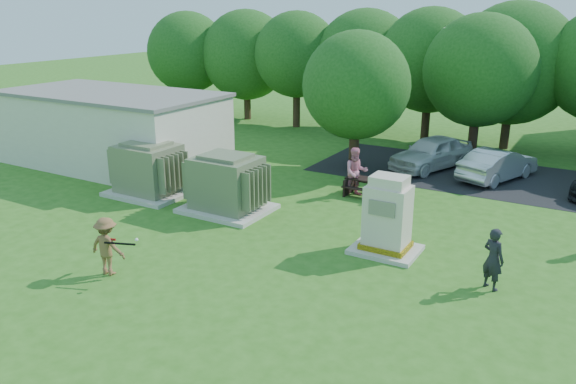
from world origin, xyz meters
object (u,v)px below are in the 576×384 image
Objects in this scene: car_silver_a at (498,164)px; batter at (107,246)px; transformer_left at (149,170)px; person_by_generator at (493,259)px; person_at_picnic at (356,172)px; car_white at (431,153)px; picnic_table at (367,185)px; generator_cabinet at (387,219)px; transformer_right at (227,185)px.

batter is at bearing 84.25° from car_silver_a.
transformer_left is 13.12m from person_by_generator.
car_white is (1.39, 5.25, -0.20)m from person_at_picnic.
batter is 0.86× the size of person_at_picnic.
generator_cabinet is at bearing -61.30° from picnic_table.
generator_cabinet reaches higher than car_white.
generator_cabinet is at bearing -3.15° from transformer_left.
picnic_table is 5.18m from car_white.
generator_cabinet is 1.45× the size of picnic_table.
car_silver_a is (7.58, 8.81, -0.30)m from transformer_right.
car_silver_a is at bearing 50.68° from picnic_table.
generator_cabinet reaches higher than batter.
car_white is at bearing -37.14° from person_by_generator.
person_at_picnic reaches higher than batter.
person_by_generator is 0.38× the size of car_white.
transformer_right reaches higher than person_at_picnic.
person_by_generator is 0.88× the size of person_at_picnic.
transformer_right is at bearing 174.97° from generator_cabinet.
transformer_right is 10.24m from car_white.
transformer_left and transformer_right have the same top height.
generator_cabinet reaches higher than person_by_generator.
transformer_right reaches higher than person_by_generator.
batter is at bearing 54.14° from person_by_generator.
transformer_right is 0.74× the size of car_silver_a.
batter reaches higher than picnic_table.
generator_cabinet is (9.88, -0.54, 0.06)m from transformer_left.
transformer_left is 1.85× the size of batter.
generator_cabinet is 5.26m from picnic_table.
car_silver_a is (-1.77, 10.18, -0.16)m from person_by_generator.
picnic_table is at bearing -14.84° from person_by_generator.
picnic_table is at bearing -11.69° from person_at_picnic.
batter is at bearing -55.66° from transformer_left.
transformer_right is 0.69× the size of car_white.
generator_cabinet is 3.28m from person_by_generator.
picnic_table is at bearing 71.89° from car_silver_a.
batter is (3.90, -5.70, -0.16)m from transformer_left.
picnic_table is 10.35m from batter.
transformer_left reaches higher than car_silver_a.
person_by_generator is at bearing -44.12° from car_white.
person_by_generator reaches higher than picnic_table.
transformer_right is 9.44m from person_by_generator.
picnic_table is at bearing 118.70° from generator_cabinet.
car_white reaches higher than picnic_table.
person_by_generator is at bearing -8.32° from transformer_right.
batter is at bearing -109.62° from picnic_table.
batter is 0.97× the size of person_by_generator.
person_by_generator is at bearing -161.02° from batter.
picnic_table is 0.37× the size of car_white.
car_silver_a is (7.38, 14.51, -0.14)m from batter.
generator_cabinet reaches higher than picnic_table.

